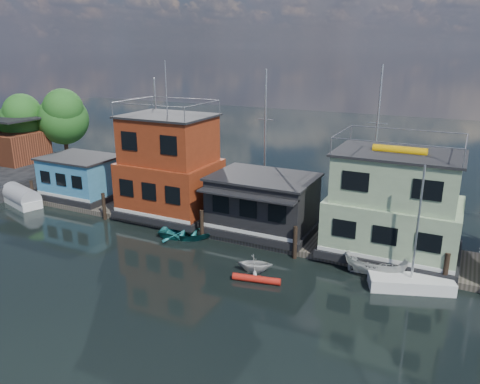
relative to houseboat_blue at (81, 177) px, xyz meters
The scene contains 15 objects.
ground 21.75m from the houseboat_blue, 33.69° to the right, with size 160.00×160.00×0.00m, color black.
dock 18.11m from the houseboat_blue, ahead, with size 48.00×5.00×0.40m, color #595147.
houseboat_blue is the anchor object (origin of this frame).
houseboat_red 9.69m from the houseboat_blue, ahead, with size 7.40×5.90×11.86m.
houseboat_dark 17.50m from the houseboat_blue, ahead, with size 7.40×6.10×4.06m.
houseboat_green 26.53m from the houseboat_blue, ahead, with size 8.40×5.90×7.03m.
pilings 17.92m from the houseboat_blue, ahead, with size 42.28×0.28×2.20m.
background_masts 23.77m from the houseboat_blue, 14.77° to the left, with size 36.40×0.16×12.00m.
shore 13.32m from the houseboat_blue, 163.07° to the left, with size 12.40×15.72×8.24m.
red_kayak 21.37m from the houseboat_blue, 18.87° to the right, with size 0.42×0.42×2.86m, color red.
motorboat 26.42m from the houseboat_blue, ahead, with size 1.42×3.77×1.46m, color silver.
dinghy_white 20.38m from the houseboat_blue, 16.33° to the right, with size 1.86×2.15×1.13m, color silver.
tarp_runabout 5.34m from the houseboat_blue, 141.53° to the right, with size 4.70×2.94×1.78m.
day_sailer 28.61m from the houseboat_blue, ahead, with size 4.86×2.99×7.28m.
dinghy_teal 13.31m from the houseboat_blue, 13.53° to the right, with size 2.81×3.93×0.81m, color #21777B.
Camera 1 is at (12.19, -17.31, 13.24)m, focal length 35.00 mm.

